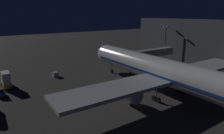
# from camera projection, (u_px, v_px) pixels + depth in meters

# --- Properties ---
(ground_plane) EXTENTS (320.00, 320.00, 0.00)m
(ground_plane) POSITION_uv_depth(u_px,v_px,m) (135.00, 83.00, 57.23)
(ground_plane) COLOR #383533
(airliner_at_gate) EXTENTS (54.96, 61.27, 19.53)m
(airliner_at_gate) POSITION_uv_depth(u_px,v_px,m) (168.00, 73.00, 46.23)
(airliner_at_gate) COLOR silver
(airliner_at_gate) RESTS_ON ground_plane
(jet_bridge) EXTENTS (21.15, 3.40, 7.53)m
(jet_bridge) POSITION_uv_depth(u_px,v_px,m) (147.00, 54.00, 67.86)
(jet_bridge) COLOR #9E9E99
(jet_bridge) RESTS_ON ground_plane
(apron_floodlight_mast) EXTENTS (2.90, 0.50, 14.67)m
(apron_floodlight_mast) POSITION_uv_depth(u_px,v_px,m) (165.00, 41.00, 78.39)
(apron_floodlight_mast) COLOR #59595E
(apron_floodlight_mast) RESTS_ON ground_plane
(catering_truck) EXTENTS (2.36, 5.76, 4.41)m
(catering_truck) POSITION_uv_depth(u_px,v_px,m) (6.00, 80.00, 52.95)
(catering_truck) COLOR yellow
(catering_truck) RESTS_ON ground_plane
(baggage_tug_spare) EXTENTS (1.86, 2.45, 1.95)m
(baggage_tug_spare) POSITION_uv_depth(u_px,v_px,m) (1.00, 94.00, 47.40)
(baggage_tug_spare) COLOR #234C9E
(baggage_tug_spare) RESTS_ON ground_plane
(baggage_container_near_belt) EXTENTS (1.54, 1.72, 1.49)m
(baggage_container_near_belt) POSITION_uv_depth(u_px,v_px,m) (55.00, 74.00, 62.50)
(baggage_container_near_belt) COLOR #B7BABF
(baggage_container_near_belt) RESTS_ON ground_plane
(traffic_cone_nose_port) EXTENTS (0.36, 0.36, 0.55)m
(traffic_cone_nose_port) POSITION_uv_depth(u_px,v_px,m) (109.00, 68.00, 72.26)
(traffic_cone_nose_port) COLOR orange
(traffic_cone_nose_port) RESTS_ON ground_plane
(traffic_cone_nose_starboard) EXTENTS (0.36, 0.36, 0.55)m
(traffic_cone_nose_starboard) POSITION_uv_depth(u_px,v_px,m) (98.00, 69.00, 69.91)
(traffic_cone_nose_starboard) COLOR orange
(traffic_cone_nose_starboard) RESTS_ON ground_plane
(traffic_cone_wingtip_svc_side) EXTENTS (0.36, 0.36, 0.55)m
(traffic_cone_wingtip_svc_side) POSITION_uv_depth(u_px,v_px,m) (44.00, 134.00, 32.39)
(traffic_cone_wingtip_svc_side) COLOR orange
(traffic_cone_wingtip_svc_side) RESTS_ON ground_plane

